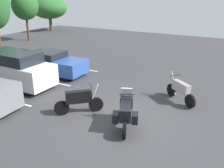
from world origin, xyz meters
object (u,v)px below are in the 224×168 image
motorcycle_second (79,100)px  car_white (16,69)px  motorcycle_touring (126,111)px  car_blue (52,63)px  motorcycle_third (181,90)px

motorcycle_second → car_white: 5.20m
motorcycle_touring → motorcycle_second: 2.27m
motorcycle_touring → car_blue: car_blue is taller
motorcycle_third → car_blue: car_blue is taller
car_blue → motorcycle_second: bearing=-127.8°
motorcycle_second → car_blue: (3.70, 4.78, 0.11)m
motorcycle_second → car_white: (1.11, 5.07, 0.37)m
car_white → car_blue: bearing=-6.3°
motorcycle_second → car_white: size_ratio=0.37×
motorcycle_second → car_white: car_white is taller
motorcycle_second → car_blue: bearing=52.2°
motorcycle_second → motorcycle_third: motorcycle_second is taller
car_white → car_blue: size_ratio=1.00×
motorcycle_touring → motorcycle_third: motorcycle_touring is taller
motorcycle_touring → car_white: 7.43m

